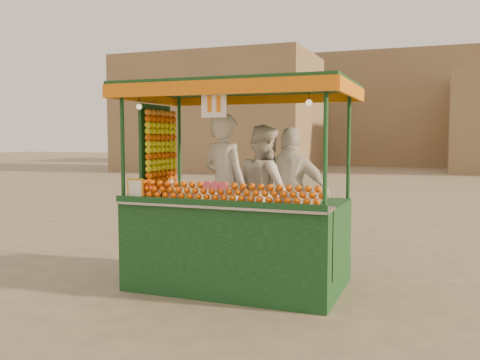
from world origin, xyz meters
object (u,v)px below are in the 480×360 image
at_px(vendor_middle, 265,193).
at_px(vendor_right, 291,194).
at_px(vendor_left, 225,187).
at_px(juice_cart, 231,222).

distance_m(vendor_middle, vendor_right, 0.32).
bearing_deg(vendor_middle, vendor_left, 76.75).
height_order(vendor_middle, vendor_right, vendor_middle).
xyz_separation_m(juice_cart, vendor_left, (-0.14, 0.16, 0.39)).
distance_m(juice_cart, vendor_left, 0.45).
relative_size(juice_cart, vendor_right, 1.63).
distance_m(vendor_left, vendor_right, 0.81).
bearing_deg(juice_cart, vendor_right, 34.14).
distance_m(juice_cart, vendor_middle, 0.57).
bearing_deg(vendor_left, vendor_right, -137.94).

